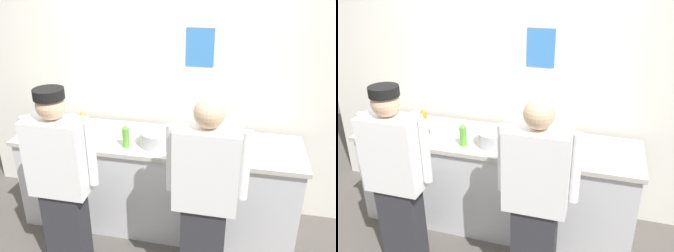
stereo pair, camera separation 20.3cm
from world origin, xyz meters
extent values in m
plane|color=#514C47|center=(0.00, 0.00, 0.00)|extent=(9.00, 9.00, 0.00)
cube|color=silver|center=(0.00, 0.85, 1.46)|extent=(4.15, 0.10, 2.92)
cube|color=#3370B7|center=(0.32, 0.79, 1.72)|extent=(0.26, 0.01, 0.36)
cube|color=silver|center=(0.00, 0.37, 0.45)|extent=(2.59, 0.64, 0.90)
cube|color=#B7B2A8|center=(0.00, 0.37, 0.92)|extent=(2.65, 0.70, 0.04)
cube|color=#2D2D33|center=(-0.59, -0.36, 0.39)|extent=(0.32, 0.20, 0.77)
cube|color=white|center=(-0.59, -0.36, 1.08)|extent=(0.45, 0.24, 0.61)
cylinder|color=white|center=(-0.85, -0.32, 1.11)|extent=(0.07, 0.07, 0.52)
cylinder|color=white|center=(-0.33, -0.32, 1.11)|extent=(0.07, 0.07, 0.52)
sphere|color=tan|center=(-0.59, -0.36, 1.50)|extent=(0.21, 0.21, 0.21)
cylinder|color=black|center=(-0.59, -0.36, 1.59)|extent=(0.22, 0.22, 0.07)
cube|color=#2D2D33|center=(0.54, -0.32, 0.39)|extent=(0.33, 0.20, 0.79)
cube|color=white|center=(0.54, -0.32, 1.10)|extent=(0.46, 0.24, 0.62)
cylinder|color=white|center=(0.27, -0.28, 1.13)|extent=(0.07, 0.07, 0.53)
cylinder|color=white|center=(0.80, -0.28, 1.13)|extent=(0.07, 0.07, 0.53)
sphere|color=tan|center=(0.54, -0.32, 1.52)|extent=(0.21, 0.21, 0.21)
cylinder|color=white|center=(0.40, 0.29, 0.95)|extent=(0.22, 0.22, 0.01)
cylinder|color=white|center=(0.40, 0.29, 0.96)|extent=(0.22, 0.22, 0.01)
cylinder|color=white|center=(0.40, 0.29, 0.97)|extent=(0.22, 0.22, 0.01)
cylinder|color=white|center=(0.40, 0.29, 0.98)|extent=(0.22, 0.22, 0.01)
cylinder|color=white|center=(0.40, 0.29, 0.99)|extent=(0.22, 0.22, 0.01)
cylinder|color=white|center=(-0.55, 0.36, 0.95)|extent=(0.20, 0.20, 0.01)
cylinder|color=white|center=(-0.55, 0.36, 0.96)|extent=(0.20, 0.20, 0.01)
cylinder|color=white|center=(-0.55, 0.36, 0.97)|extent=(0.20, 0.20, 0.01)
cylinder|color=white|center=(-0.55, 0.36, 0.98)|extent=(0.20, 0.20, 0.01)
cylinder|color=white|center=(-0.55, 0.36, 0.99)|extent=(0.20, 0.20, 0.01)
cylinder|color=white|center=(-0.55, 0.36, 1.01)|extent=(0.20, 0.20, 0.01)
cylinder|color=white|center=(-0.55, 0.36, 1.02)|extent=(0.20, 0.20, 0.01)
cylinder|color=#B7BABF|center=(0.03, 0.26, 1.01)|extent=(0.30, 0.30, 0.14)
cube|color=#B7BABF|center=(0.84, 0.37, 0.95)|extent=(0.54, 0.32, 0.02)
cylinder|color=orange|center=(-0.77, 0.47, 1.01)|extent=(0.06, 0.06, 0.15)
cone|color=orange|center=(-0.77, 0.47, 1.10)|extent=(0.05, 0.05, 0.04)
cylinder|color=#56A333|center=(-0.23, 0.17, 1.03)|extent=(0.06, 0.06, 0.18)
cone|color=#56A333|center=(-0.23, 0.17, 1.14)|extent=(0.05, 0.05, 0.04)
cylinder|color=red|center=(-1.04, 0.41, 1.01)|extent=(0.06, 0.06, 0.14)
cone|color=red|center=(-1.04, 0.41, 1.10)|extent=(0.05, 0.05, 0.04)
cylinder|color=white|center=(-0.80, 0.33, 0.96)|extent=(0.11, 0.11, 0.05)
cylinder|color=orange|center=(-0.80, 0.33, 0.98)|extent=(0.09, 0.09, 0.01)
cylinder|color=white|center=(0.00, 0.56, 0.96)|extent=(0.09, 0.09, 0.04)
cylinder|color=#5B932D|center=(0.00, 0.56, 0.97)|extent=(0.07, 0.07, 0.01)
cylinder|color=white|center=(0.26, 0.52, 0.96)|extent=(0.09, 0.09, 0.04)
cylinder|color=#5B932D|center=(0.26, 0.52, 0.98)|extent=(0.08, 0.08, 0.01)
cylinder|color=white|center=(-0.93, 0.56, 0.98)|extent=(0.09, 0.09, 0.09)
camera|label=1|loc=(0.73, -2.49, 2.39)|focal=38.00mm
camera|label=2|loc=(0.92, -2.44, 2.39)|focal=38.00mm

